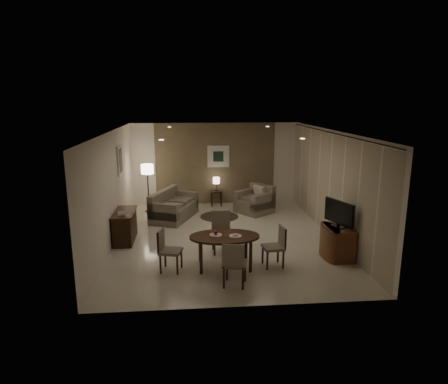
{
  "coord_description": "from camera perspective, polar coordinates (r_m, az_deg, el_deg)",
  "views": [
    {
      "loc": [
        -0.88,
        -9.64,
        3.46
      ],
      "look_at": [
        0.0,
        0.2,
        1.15
      ],
      "focal_mm": 32.0,
      "sensor_mm": 36.0,
      "label": 1
    }
  ],
  "objects": [
    {
      "name": "side_table",
      "position": [
        13.23,
        -1.1,
        -0.88
      ],
      "size": [
        0.39,
        0.39,
        0.5
      ],
      "primitive_type": null,
      "color": "black",
      "rests_on": "floor"
    },
    {
      "name": "plate_b",
      "position": [
        8.31,
        1.63,
        -6.29
      ],
      "size": [
        0.26,
        0.26,
        0.02
      ],
      "primitive_type": "cylinder",
      "color": "white",
      "rests_on": "dining_table"
    },
    {
      "name": "round_rug",
      "position": [
        12.05,
        -0.66,
        -3.5
      ],
      "size": [
        1.15,
        1.15,
        0.01
      ],
      "primitive_type": "cylinder",
      "color": "#393120",
      "rests_on": "floor"
    },
    {
      "name": "downlight_fl",
      "position": [
        11.48,
        -7.79,
        9.17
      ],
      "size": [
        0.1,
        0.1,
        0.01
      ],
      "primitive_type": "cylinder",
      "color": "white",
      "rests_on": "ceiling"
    },
    {
      "name": "fruit_apple",
      "position": [
        8.35,
        -1.19,
        -5.8
      ],
      "size": [
        0.09,
        0.09,
        0.09
      ],
      "primitive_type": "sphere",
      "color": "#A31226",
      "rests_on": "plate_a"
    },
    {
      "name": "downlight_nl",
      "position": [
        7.9,
        -8.94,
        7.36
      ],
      "size": [
        0.1,
        0.1,
        0.01
      ],
      "primitive_type": "cylinder",
      "color": "white",
      "rests_on": "ceiling"
    },
    {
      "name": "armchair",
      "position": [
        12.39,
        4.35,
        -1.04
      ],
      "size": [
        1.3,
        1.31,
        0.85
      ],
      "primitive_type": null,
      "rotation": [
        0.0,
        0.0,
        -0.94
      ],
      "color": "#78705C",
      "rests_on": "floor"
    },
    {
      "name": "napkin",
      "position": [
        8.3,
        1.63,
        -6.14
      ],
      "size": [
        0.12,
        0.08,
        0.03
      ],
      "primitive_type": "cube",
      "color": "white",
      "rests_on": "plate_b"
    },
    {
      "name": "curtain_wall",
      "position": [
        10.5,
        14.84,
        0.95
      ],
      "size": [
        0.08,
        6.7,
        2.58
      ],
      "primitive_type": null,
      "color": "#BEAF94",
      "rests_on": "wall_right"
    },
    {
      "name": "tv_cabinet",
      "position": [
        9.31,
        15.96,
        -6.89
      ],
      "size": [
        0.48,
        0.9,
        0.7
      ],
      "primitive_type": null,
      "color": "brown",
      "rests_on": "floor"
    },
    {
      "name": "taupe_accent",
      "position": [
        13.32,
        -1.26,
        4.05
      ],
      "size": [
        3.96,
        0.03,
        2.7
      ],
      "primitive_type": "cube",
      "color": "brown",
      "rests_on": "wall_back"
    },
    {
      "name": "art_left_canvas",
      "position": [
        11.11,
        -14.55,
        4.41
      ],
      "size": [
        0.01,
        0.46,
        0.64
      ],
      "primitive_type": "cube",
      "color": "gray",
      "rests_on": "wall_left"
    },
    {
      "name": "console_desk",
      "position": [
        10.25,
        -13.95,
        -4.76
      ],
      "size": [
        0.48,
        1.2,
        0.75
      ],
      "primitive_type": null,
      "color": "#472716",
      "rests_on": "floor"
    },
    {
      "name": "plate_a",
      "position": [
        8.37,
        -1.18,
        -6.14
      ],
      "size": [
        0.26,
        0.26,
        0.02
      ],
      "primitive_type": "cylinder",
      "color": "white",
      "rests_on": "dining_table"
    },
    {
      "name": "flat_tv",
      "position": [
        9.1,
        16.11,
        -2.93
      ],
      "size": [
        0.36,
        0.85,
        0.6
      ],
      "primitive_type": null,
      "rotation": [
        0.0,
        0.0,
        0.35
      ],
      "color": "black",
      "rests_on": "tv_cabinet"
    },
    {
      "name": "sofa",
      "position": [
        11.86,
        -7.12,
        -1.82
      ],
      "size": [
        1.97,
        1.47,
        0.83
      ],
      "primitive_type": null,
      "rotation": [
        0.0,
        0.0,
        1.19
      ],
      "color": "#78705C",
      "rests_on": "floor"
    },
    {
      "name": "chair_left",
      "position": [
        8.31,
        -7.61,
        -8.3
      ],
      "size": [
        0.51,
        0.51,
        0.87
      ],
      "primitive_type": null,
      "rotation": [
        0.0,
        0.0,
        1.34
      ],
      "color": "#78705C",
      "rests_on": "floor"
    },
    {
      "name": "art_left_frame",
      "position": [
        11.11,
        -14.63,
        4.41
      ],
      "size": [
        0.03,
        0.6,
        0.8
      ],
      "primitive_type": "cube",
      "color": "silver",
      "rests_on": "wall_left"
    },
    {
      "name": "downlight_nr",
      "position": [
        8.2,
        11.15,
        7.49
      ],
      "size": [
        0.1,
        0.1,
        0.01
      ],
      "primitive_type": "cylinder",
      "color": "white",
      "rests_on": "ceiling"
    },
    {
      "name": "floor_lamp",
      "position": [
        12.6,
        -10.78,
        0.52
      ],
      "size": [
        0.38,
        0.38,
        1.5
      ],
      "primitive_type": null,
      "color": "#FFE5B7",
      "rests_on": "floor"
    },
    {
      "name": "chair_far",
      "position": [
        9.19,
        -0.31,
        -5.83
      ],
      "size": [
        0.47,
        0.47,
        0.94
      ],
      "primitive_type": null,
      "rotation": [
        0.0,
        0.0,
        0.03
      ],
      "color": "#78705C",
      "rests_on": "floor"
    },
    {
      "name": "chair_near",
      "position": [
        7.64,
        1.54,
        -10.11
      ],
      "size": [
        0.52,
        0.52,
        0.89
      ],
      "primitive_type": null,
      "rotation": [
        0.0,
        0.0,
        2.89
      ],
      "color": "#78705C",
      "rests_on": "floor"
    },
    {
      "name": "dining_table",
      "position": [
        8.46,
        0.08,
        -8.47
      ],
      "size": [
        1.46,
        0.92,
        0.69
      ],
      "primitive_type": null,
      "color": "#472716",
      "rests_on": "floor"
    },
    {
      "name": "telephone",
      "position": [
        9.85,
        -14.34,
        -2.94
      ],
      "size": [
        0.2,
        0.14,
        0.09
      ],
      "primitive_type": null,
      "color": "white",
      "rests_on": "console_desk"
    },
    {
      "name": "art_back_canvas",
      "position": [
        13.25,
        -0.82,
        5.1
      ],
      "size": [
        0.34,
        0.01,
        0.34
      ],
      "primitive_type": "cube",
      "color": "black",
      "rests_on": "wall_back"
    },
    {
      "name": "chair_right",
      "position": [
        8.53,
        7.02,
        -7.76
      ],
      "size": [
        0.46,
        0.46,
        0.86
      ],
      "primitive_type": null,
      "rotation": [
        0.0,
        0.0,
        -1.47
      ],
      "color": "#78705C",
      "rests_on": "floor"
    },
    {
      "name": "art_back_frame",
      "position": [
        13.27,
        -0.82,
        5.11
      ],
      "size": [
        0.72,
        0.03,
        0.72
      ],
      "primitive_type": "cube",
      "color": "silver",
      "rests_on": "wall_back"
    },
    {
      "name": "room_shell",
      "position": [
        10.3,
        -0.1,
        1.34
      ],
      "size": [
        5.5,
        7.0,
        2.7
      ],
      "color": "beige",
      "rests_on": "ground"
    },
    {
      "name": "table_lamp",
      "position": [
        13.12,
        -1.11,
        1.24
      ],
      "size": [
        0.22,
        0.22,
        0.5
      ],
      "primitive_type": null,
      "color": "#FFEAC1",
      "rests_on": "side_table"
    },
    {
      "name": "downlight_fr",
      "position": [
        11.69,
        6.23,
        9.29
      ],
      "size": [
        0.1,
        0.1,
        0.01
      ],
      "primitive_type": "cylinder",
      "color": "white",
      "rests_on": "ceiling"
    },
    {
      "name": "curtain_rod",
      "position": [
        10.31,
        15.27,
        8.14
      ],
      "size": [
        0.03,
        6.8,
        0.03
      ],
      "primitive_type": "cylinder",
      "rotation": [
        1.57,
        0.0,
        0.0
      ],
      "color": "black",
      "rests_on": "wall_right"
    }
  ]
}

